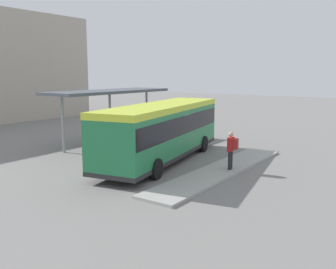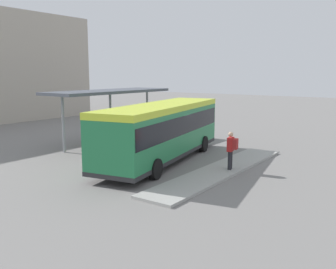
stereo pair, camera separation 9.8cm
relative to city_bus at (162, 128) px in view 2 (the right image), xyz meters
name	(u,v)px [view 2 (the right image)]	position (x,y,z in m)	size (l,w,h in m)	color
ground_plane	(162,161)	(-0.01, 0.00, -1.78)	(120.00, 120.00, 0.00)	slate
curb_island	(221,170)	(-0.11, -3.52, -1.72)	(10.89, 1.80, 0.12)	#9E9E99
city_bus	(162,128)	(0.00, 0.00, 0.00)	(10.71, 4.45, 3.03)	#237A47
pedestrian_waiting	(231,148)	(0.12, -3.93, -0.63)	(0.47, 0.51, 1.79)	#232328
bicycle_yellow	(188,129)	(8.63, 3.88, -1.44)	(0.48, 1.53, 0.66)	black
bicycle_black	(179,128)	(8.47, 4.57, -1.43)	(0.48, 1.57, 0.68)	black
station_shelter	(110,93)	(2.40, 6.05, 1.55)	(9.25, 2.93, 3.51)	#4C515B
potted_planter_near_shelter	(167,130)	(5.39, 3.56, -1.06)	(0.84, 0.84, 1.36)	slate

